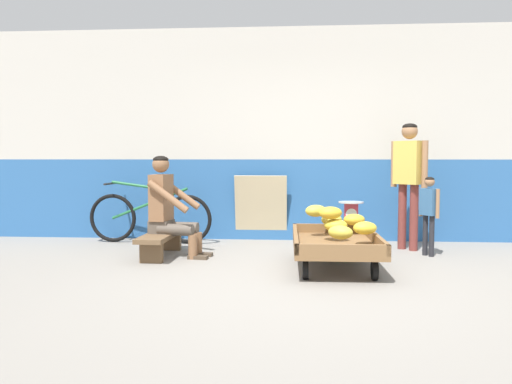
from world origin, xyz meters
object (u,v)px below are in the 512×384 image
at_px(bicycle_near_left, 149,216).
at_px(customer_adult, 409,172).
at_px(weighing_scale, 351,213).
at_px(sign_board, 261,208).
at_px(low_bench, 162,239).
at_px(customer_child, 429,207).
at_px(banana_cart, 335,245).
at_px(plastic_crate, 351,238).
at_px(vendor_seated, 169,207).
at_px(shopping_bag, 349,248).

bearing_deg(bicycle_near_left, customer_adult, -4.62).
xyz_separation_m(weighing_scale, sign_board, (-1.13, 0.70, -0.01)).
bearing_deg(low_bench, customer_child, 4.37).
relative_size(banana_cart, plastic_crate, 4.03).
bearing_deg(banana_cart, bicycle_near_left, 149.13).
distance_m(vendor_seated, shopping_bag, 2.08).
height_order(sign_board, customer_adult, customer_adult).
xyz_separation_m(weighing_scale, shopping_bag, (-0.07, -0.50, -0.33)).
distance_m(sign_board, customer_child, 2.20).
distance_m(banana_cart, customer_child, 1.37).
relative_size(plastic_crate, bicycle_near_left, 0.22).
distance_m(plastic_crate, customer_adult, 1.07).
height_order(plastic_crate, customer_adult, customer_adult).
relative_size(customer_child, shopping_bag, 3.76).
distance_m(weighing_scale, shopping_bag, 0.60).
bearing_deg(customer_child, weighing_scale, 162.36).
relative_size(low_bench, customer_adult, 0.72).
distance_m(customer_adult, shopping_bag, 1.29).
bearing_deg(vendor_seated, weighing_scale, 13.74).
bearing_deg(customer_adult, shopping_bag, -141.18).
height_order(sign_board, customer_child, customer_child).
xyz_separation_m(vendor_seated, shopping_bag, (2.03, 0.01, -0.45)).
distance_m(plastic_crate, shopping_bag, 0.51).
height_order(plastic_crate, sign_board, sign_board).
bearing_deg(bicycle_near_left, low_bench, -66.11).
relative_size(plastic_crate, sign_board, 0.41).
xyz_separation_m(bicycle_near_left, customer_adult, (3.27, -0.26, 0.60)).
bearing_deg(sign_board, customer_child, -26.07).
bearing_deg(weighing_scale, customer_child, -17.64).
distance_m(sign_board, shopping_bag, 1.63).
relative_size(vendor_seated, customer_adult, 0.75).
height_order(weighing_scale, shopping_bag, weighing_scale).
distance_m(bicycle_near_left, customer_child, 3.49).
bearing_deg(bicycle_near_left, sign_board, 12.33).
bearing_deg(shopping_bag, customer_child, 14.09).
bearing_deg(bicycle_near_left, customer_child, -10.77).
xyz_separation_m(customer_adult, customer_child, (0.15, -0.39, -0.39)).
distance_m(banana_cart, vendor_seated, 1.92).
relative_size(bicycle_near_left, customer_adult, 1.08).
bearing_deg(banana_cart, customer_child, 33.27).
relative_size(plastic_crate, weighing_scale, 1.20).
bearing_deg(banana_cart, shopping_bag, 68.48).
bearing_deg(shopping_bag, banana_cart, -111.52).
height_order(low_bench, weighing_scale, weighing_scale).
height_order(vendor_seated, customer_child, vendor_seated).
bearing_deg(customer_child, vendor_seated, -175.28).
height_order(banana_cart, sign_board, sign_board).
xyz_separation_m(low_bench, customer_child, (3.03, 0.23, 0.36)).
bearing_deg(sign_board, weighing_scale, -31.70).
xyz_separation_m(low_bench, vendor_seated, (0.09, -0.01, 0.37)).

